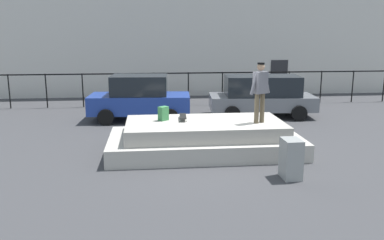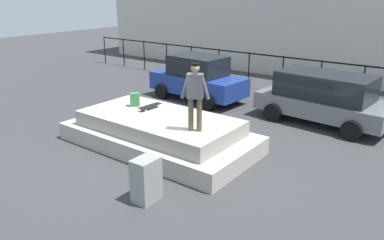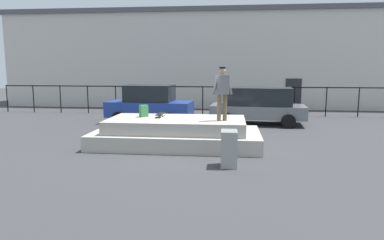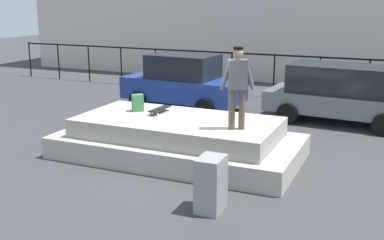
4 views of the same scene
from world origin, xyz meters
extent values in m
plane|color=#38383A|center=(0.00, 0.00, 0.00)|extent=(60.00, 60.00, 0.00)
cube|color=#ADA89E|center=(-0.27, -0.03, 0.26)|extent=(5.77, 2.89, 0.51)
cube|color=#A09B91|center=(-0.27, -0.03, 0.73)|extent=(4.73, 2.37, 0.44)
cylinder|color=brown|center=(1.21, -0.42, 1.39)|extent=(0.14, 0.14, 0.88)
cylinder|color=brown|center=(1.41, -0.32, 1.39)|extent=(0.14, 0.14, 0.88)
cube|color=#595960|center=(1.31, -0.37, 2.15)|extent=(0.47, 0.40, 0.63)
cylinder|color=#595960|center=(1.09, -0.49, 2.12)|extent=(0.27, 0.20, 0.62)
cylinder|color=#595960|center=(1.53, -0.26, 2.12)|extent=(0.27, 0.20, 0.62)
sphere|color=tan|center=(1.31, -0.37, 2.61)|extent=(0.22, 0.22, 0.22)
cylinder|color=black|center=(1.31, -0.37, 2.71)|extent=(0.28, 0.28, 0.05)
cube|color=black|center=(-0.91, 0.29, 1.06)|extent=(0.25, 0.83, 0.02)
cylinder|color=silver|center=(-1.02, 0.03, 0.98)|extent=(0.03, 0.06, 0.06)
cylinder|color=silver|center=(-0.82, 0.02, 0.98)|extent=(0.03, 0.06, 0.06)
cylinder|color=silver|center=(-0.99, 0.57, 0.98)|extent=(0.03, 0.06, 0.06)
cylinder|color=silver|center=(-0.79, 0.55, 0.98)|extent=(0.03, 0.06, 0.06)
cube|color=#33723F|center=(-1.51, 0.25, 1.17)|extent=(0.34, 0.33, 0.43)
cube|color=navy|center=(-2.33, 4.73, 0.69)|extent=(4.21, 2.03, 0.75)
cube|color=black|center=(-2.33, 4.73, 1.47)|extent=(2.35, 1.69, 0.80)
cylinder|color=black|center=(-3.53, 5.71, 0.32)|extent=(0.65, 0.26, 0.64)
cylinder|color=black|center=(-3.66, 3.93, 0.32)|extent=(0.65, 0.26, 0.64)
cylinder|color=black|center=(-1.00, 5.53, 0.32)|extent=(0.65, 0.26, 0.64)
cylinder|color=black|center=(-1.13, 3.75, 0.32)|extent=(0.65, 0.26, 0.64)
cube|color=slate|center=(2.89, 4.96, 0.62)|extent=(4.58, 2.24, 0.61)
cube|color=black|center=(2.89, 4.96, 1.35)|extent=(3.24, 1.90, 0.84)
cylinder|color=black|center=(1.59, 6.03, 0.32)|extent=(0.66, 0.27, 0.64)
cylinder|color=black|center=(1.44, 4.11, 0.32)|extent=(0.66, 0.27, 0.64)
cylinder|color=black|center=(4.34, 5.81, 0.32)|extent=(0.66, 0.27, 0.64)
cylinder|color=black|center=(4.19, 3.89, 0.32)|extent=(0.66, 0.27, 0.64)
cube|color=gray|center=(1.57, -2.52, 0.50)|extent=(0.45, 0.61, 1.01)
cylinder|color=black|center=(-12.00, 8.00, 0.82)|extent=(0.06, 0.06, 1.64)
cylinder|color=black|center=(-10.29, 8.00, 0.82)|extent=(0.06, 0.06, 1.64)
cylinder|color=black|center=(-8.57, 8.00, 0.82)|extent=(0.06, 0.06, 1.64)
cylinder|color=black|center=(-6.86, 8.00, 0.82)|extent=(0.06, 0.06, 1.64)
cylinder|color=black|center=(-5.14, 8.00, 0.82)|extent=(0.06, 0.06, 1.64)
cylinder|color=black|center=(-3.43, 8.00, 0.82)|extent=(0.06, 0.06, 1.64)
cylinder|color=black|center=(-1.71, 8.00, 0.82)|extent=(0.06, 0.06, 1.64)
cylinder|color=black|center=(0.00, 8.00, 0.82)|extent=(0.06, 0.06, 1.64)
cylinder|color=black|center=(1.71, 8.00, 0.82)|extent=(0.06, 0.06, 1.64)
cylinder|color=black|center=(3.43, 8.00, 0.82)|extent=(0.06, 0.06, 1.64)
cylinder|color=black|center=(5.14, 8.00, 0.82)|extent=(0.06, 0.06, 1.64)
cylinder|color=black|center=(6.86, 8.00, 0.82)|extent=(0.06, 0.06, 1.64)
cylinder|color=black|center=(8.57, 8.00, 0.82)|extent=(0.06, 0.06, 1.64)
cube|color=black|center=(0.00, 8.00, 1.60)|extent=(24.00, 0.04, 0.06)
cube|color=beige|center=(0.00, 14.29, 3.12)|extent=(27.82, 6.70, 6.24)
cube|color=#4C4C51|center=(0.00, 14.29, 6.39)|extent=(28.37, 7.03, 0.30)
cube|color=#262628|center=(5.56, 10.93, 1.00)|extent=(1.00, 0.06, 2.00)
camera|label=1|loc=(-1.90, -11.84, 3.62)|focal=37.77mm
camera|label=2|loc=(6.83, -7.82, 4.47)|focal=35.38mm
camera|label=3|loc=(1.59, -12.01, 2.74)|focal=32.84mm
camera|label=4|loc=(4.49, -9.97, 3.75)|focal=44.85mm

